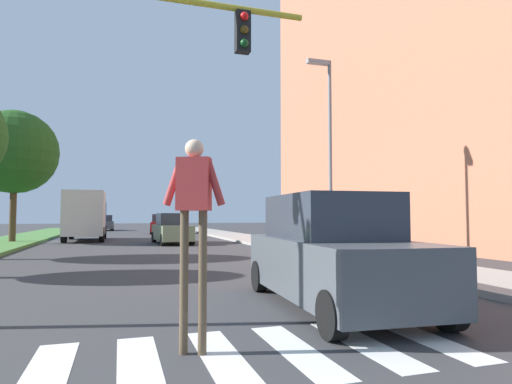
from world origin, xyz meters
TOP-DOWN VIEW (x-y plane):
  - ground_plane at (0.00, 30.00)m, footprint 140.00×140.00m
  - crosswalk at (0.00, 7.82)m, footprint 6.75×2.20m
  - tree_distant at (-6.48, 30.69)m, footprint 4.78×4.78m
  - apartment_block_right at (19.43, 22.00)m, footprint 14.16×30.59m
  - sidewalk_right at (7.57, 28.00)m, footprint 3.00×64.00m
  - street_lamp_right at (6.98, 18.01)m, footprint 1.02×0.24m
  - pedestrian_performer at (0.15, 8.03)m, footprint 0.72×0.38m
  - suv_crossing at (2.93, 9.92)m, footprint 2.21×4.70m
  - sedan_midblock at (2.20, 28.18)m, footprint 2.02×4.45m
  - sedan_distant at (2.91, 42.59)m, footprint 2.22×4.21m
  - sedan_far_horizon at (-2.26, 53.07)m, footprint 2.08×4.55m
  - truck_box_delivery at (-2.73, 32.78)m, footprint 2.40×6.20m

SIDE VIEW (x-z plane):
  - ground_plane at x=0.00m, z-range 0.00..0.00m
  - crosswalk at x=0.00m, z-range 0.00..0.01m
  - sidewalk_right at x=7.57m, z-range 0.00..0.15m
  - sedan_far_horizon at x=-2.26m, z-range -0.06..1.62m
  - sedan_distant at x=2.91m, z-range -0.07..1.67m
  - sedan_midblock at x=2.20m, z-range -0.07..1.68m
  - suv_crossing at x=2.93m, z-range -0.05..1.92m
  - truck_box_delivery at x=-2.73m, z-range 0.08..3.18m
  - pedestrian_performer at x=0.15m, z-range 0.42..2.91m
  - street_lamp_right at x=6.98m, z-range 0.84..8.34m
  - tree_distant at x=-6.48m, z-range 1.50..9.00m
  - apartment_block_right at x=19.43m, z-range 0.00..22.98m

